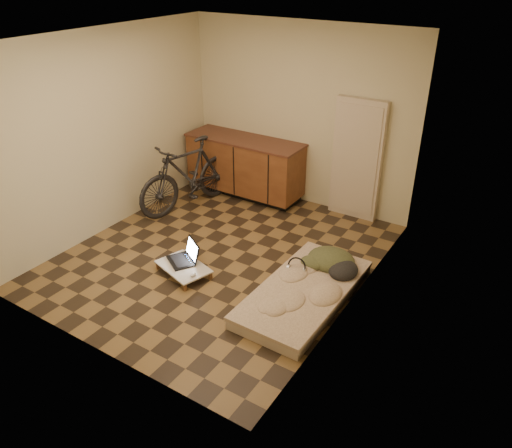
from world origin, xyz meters
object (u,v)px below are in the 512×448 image
Objects in this scene: futon at (304,293)px; bicycle at (188,171)px; lap_desk at (183,267)px; laptop at (185,257)px.

bicycle is at bearing 156.96° from futon.
lap_desk is 1.58× the size of laptop.
laptop is (-1.49, -0.23, 0.08)m from futon.
bicycle is 2.37× the size of lap_desk.
laptop is (1.01, -1.34, -0.41)m from bicycle.
bicycle is 1.72m from laptop.
futon is (2.50, -1.11, -0.49)m from bicycle.
futon is 3.85× the size of laptop.
lap_desk is at bearing -28.73° from laptop.
lap_desk is 0.14m from laptop.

